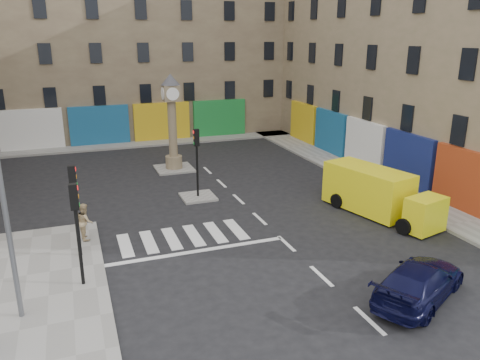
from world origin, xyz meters
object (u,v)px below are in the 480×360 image
traffic_light_left_far (74,196)px  yellow_van (377,193)px  traffic_light_left_near (76,219)px  navy_sedan (419,281)px  pedestrian_tan (85,221)px  clock_pillar (172,116)px  traffic_light_island (197,152)px

traffic_light_left_far → yellow_van: traffic_light_left_far is taller
traffic_light_left_near → yellow_van: bearing=9.8°
navy_sedan → pedestrian_tan: 13.43m
traffic_light_left_near → yellow_van: size_ratio=0.58×
traffic_light_left_near → clock_pillar: bearing=65.5°
traffic_light_left_near → pedestrian_tan: 4.32m
traffic_light_left_far → clock_pillar: bearing=61.1°
navy_sedan → yellow_van: yellow_van is taller
traffic_light_left_far → navy_sedan: traffic_light_left_far is taller
pedestrian_tan → traffic_light_island: bearing=-65.5°
traffic_light_left_far → traffic_light_island: bearing=40.6°
navy_sedan → clock_pillar: bearing=-15.4°
clock_pillar → navy_sedan: clock_pillar is taller
clock_pillar → yellow_van: 13.94m
clock_pillar → yellow_van: clock_pillar is taller
yellow_van → navy_sedan: bearing=-129.4°
navy_sedan → pedestrian_tan: size_ratio=2.86×
traffic_light_island → clock_pillar: clock_pillar is taller
clock_pillar → pedestrian_tan: (-6.00, -9.83, -2.61)m
traffic_light_left_far → traffic_light_island: (6.30, 5.40, -0.03)m
pedestrian_tan → traffic_light_left_far: bearing=161.1°
clock_pillar → navy_sedan: bearing=-77.0°
traffic_light_island → pedestrian_tan: bearing=-147.4°
traffic_light_left_near → traffic_light_island: 10.03m
traffic_light_island → clock_pillar: size_ratio=0.61×
clock_pillar → traffic_light_left_far: bearing=-118.9°
traffic_light_island → yellow_van: traffic_light_island is taller
traffic_light_left_far → pedestrian_tan: traffic_light_left_far is taller
traffic_light_left_near → traffic_light_island: traffic_light_left_near is taller
traffic_light_island → yellow_van: bearing=-35.2°
traffic_light_left_near → traffic_light_island: (6.30, 7.80, -0.03)m
navy_sedan → pedestrian_tan: pedestrian_tan is taller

